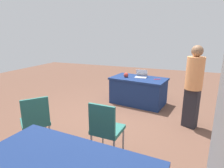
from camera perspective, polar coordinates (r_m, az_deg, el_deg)
ground_plane at (r=4.35m, az=-1.59°, el=-11.25°), size 14.40×14.40×0.00m
table_foreground at (r=5.37m, az=7.93°, el=-1.99°), size 1.60×1.06×0.74m
chair_tucked_right at (r=3.45m, az=-22.13°, el=-9.83°), size 0.62×0.62×0.94m
chair_aisle at (r=2.95m, az=-1.90°, el=-12.90°), size 0.46×0.46×0.94m
person_presenter at (r=4.15m, az=23.44°, el=0.25°), size 0.44×0.44×1.71m
laptop_silver at (r=5.35m, az=8.76°, el=2.42°), size 0.33×0.30×0.21m
yarn_ball at (r=5.30m, az=4.24°, el=2.74°), size 0.13×0.13×0.13m
scissors_red at (r=5.20m, az=13.51°, el=1.41°), size 0.17×0.13×0.01m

